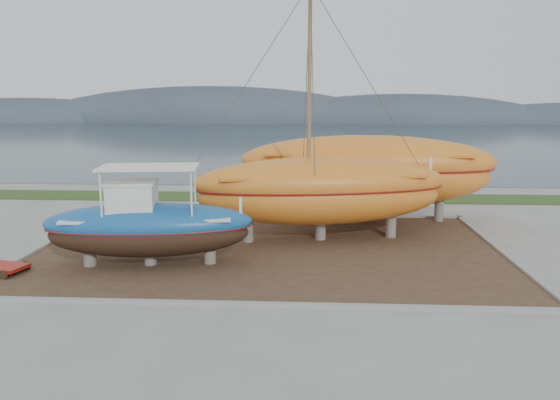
# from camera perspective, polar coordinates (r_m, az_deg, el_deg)

# --- Properties ---
(ground) EXTENTS (140.00, 140.00, 0.00)m
(ground) POSITION_cam_1_polar(r_m,az_deg,el_deg) (18.09, -2.17, -8.67)
(ground) COLOR gray
(ground) RESTS_ON ground
(dirt_patch) EXTENTS (18.00, 12.00, 0.06)m
(dirt_patch) POSITION_cam_1_polar(r_m,az_deg,el_deg) (21.88, -1.20, -5.14)
(dirt_patch) COLOR #422D1E
(dirt_patch) RESTS_ON ground
(curb_frame) EXTENTS (18.60, 12.60, 0.15)m
(curb_frame) POSITION_cam_1_polar(r_m,az_deg,el_deg) (21.87, -1.20, -5.03)
(curb_frame) COLOR gray
(curb_frame) RESTS_ON ground
(grass_strip) EXTENTS (44.00, 3.00, 0.08)m
(grass_strip) POSITION_cam_1_polar(r_m,az_deg,el_deg) (33.07, 0.31, 0.29)
(grass_strip) COLOR #284219
(grass_strip) RESTS_ON ground
(sea) EXTENTS (260.00, 100.00, 0.04)m
(sea) POSITION_cam_1_polar(r_m,az_deg,el_deg) (87.22, 2.11, 6.70)
(sea) COLOR #1C2F38
(sea) RESTS_ON ground
(mountain_ridge) EXTENTS (200.00, 36.00, 20.00)m
(mountain_ridge) POSITION_cam_1_polar(r_m,az_deg,el_deg) (142.13, 2.53, 8.22)
(mountain_ridge) COLOR #333D49
(mountain_ridge) RESTS_ON ground
(blue_caique) EXTENTS (7.63, 3.26, 3.56)m
(blue_caique) POSITION_cam_1_polar(r_m,az_deg,el_deg) (19.94, -13.58, -1.64)
(blue_caique) COLOR #18589A
(blue_caique) RESTS_ON dirt_patch
(white_dinghy) EXTENTS (4.32, 1.66, 1.29)m
(white_dinghy) POSITION_cam_1_polar(r_m,az_deg,el_deg) (24.28, -17.29, -2.39)
(white_dinghy) COLOR white
(white_dinghy) RESTS_ON dirt_patch
(orange_sailboat) EXTENTS (11.08, 5.03, 10.29)m
(orange_sailboat) POSITION_cam_1_polar(r_m,az_deg,el_deg) (22.55, 4.43, 8.64)
(orange_sailboat) COLOR orange
(orange_sailboat) RESTS_ON dirt_patch
(orange_bare_hull) EXTENTS (12.42, 4.08, 4.04)m
(orange_bare_hull) POSITION_cam_1_polar(r_m,az_deg,el_deg) (26.90, 9.00, 2.17)
(orange_bare_hull) COLOR orange
(orange_bare_hull) RESTS_ON dirt_patch
(red_trailer) EXTENTS (2.54, 1.67, 0.33)m
(red_trailer) POSITION_cam_1_polar(r_m,az_deg,el_deg) (21.15, -26.98, -6.51)
(red_trailer) COLOR #A21E12
(red_trailer) RESTS_ON ground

